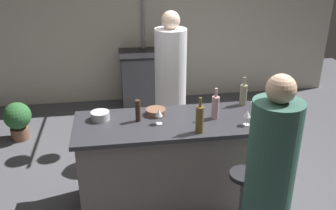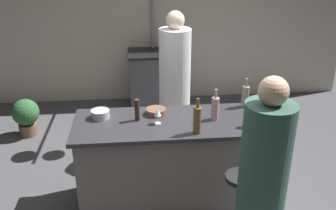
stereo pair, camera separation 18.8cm
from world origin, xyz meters
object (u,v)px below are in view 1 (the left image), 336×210
stove_range (146,80)px  wine_glass_near_left_guest (159,113)px  wine_bottle_amber (200,119)px  wine_bottle_white (243,94)px  wine_bottle_rose (215,107)px  mixing_bowl_steel (100,116)px  wine_glass_by_chef (247,115)px  chef (170,90)px  potted_plant (18,119)px  mixing_bowl_wooden (156,112)px  guest_right (268,189)px  pepper_mill (138,111)px  bar_stool_right (242,203)px

stove_range → wine_glass_near_left_guest: 2.55m
wine_bottle_amber → wine_bottle_white: bearing=42.0°
wine_bottle_rose → mixing_bowl_steel: size_ratio=1.73×
wine_glass_by_chef → chef: bearing=113.4°
potted_plant → wine_bottle_amber: (2.01, -1.85, 0.73)m
stove_range → wine_bottle_rose: bearing=-80.1°
wine_bottle_white → mixing_bowl_wooden: size_ratio=1.55×
wine_bottle_white → mixing_bowl_steel: bearing=-174.8°
chef → wine_bottle_amber: bearing=-87.5°
potted_plant → wine_bottle_rose: (2.22, -1.60, 0.72)m
chef → guest_right: 2.02m
wine_bottle_amber → mixing_bowl_steel: wine_bottle_amber is taller
pepper_mill → chef: bearing=64.2°
bar_stool_right → pepper_mill: bearing=141.0°
guest_right → mixing_bowl_wooden: size_ratio=8.61×
mixing_bowl_wooden → wine_glass_by_chef: bearing=-23.9°
potted_plant → stove_range: bearing=25.5°
stove_range → wine_bottle_white: bearing=-70.0°
wine_glass_by_chef → mixing_bowl_wooden: (-0.79, 0.35, -0.08)m
potted_plant → wine_glass_near_left_guest: 2.45m
wine_bottle_rose → potted_plant: bearing=144.3°
guest_right → wine_glass_by_chef: (0.10, 0.79, 0.23)m
wine_bottle_white → wine_bottle_rose: (-0.37, -0.27, 0.00)m
chef → guest_right: size_ratio=1.06×
bar_stool_right → wine_bottle_rose: size_ratio=2.24×
wine_glass_by_chef → mixing_bowl_steel: wine_glass_by_chef is taller
potted_plant → wine_glass_by_chef: size_ratio=3.56×
guest_right → wine_glass_by_chef: 0.83m
pepper_mill → bar_stool_right: bearing=-39.0°
bar_stool_right → potted_plant: bearing=136.3°
guest_right → mixing_bowl_wooden: guest_right is taller
pepper_mill → wine_bottle_white: wine_bottle_white is taller
wine_bottle_white → wine_glass_by_chef: bearing=-105.0°
wine_bottle_amber → wine_bottle_white: (0.58, 0.52, -0.01)m
potted_plant → wine_bottle_white: wine_bottle_white is taller
pepper_mill → stove_range: bearing=82.9°
wine_bottle_rose → pepper_mill: bearing=176.1°
pepper_mill → wine_bottle_amber: bearing=-30.8°
chef → wine_bottle_rose: (0.27, -1.00, 0.20)m
chef → mixing_bowl_wooden: bearing=-108.5°
chef → mixing_bowl_steel: chef is taller
mixing_bowl_wooden → stove_range: bearing=87.1°
wine_bottle_white → wine_glass_near_left_guest: (-0.91, -0.31, -0.01)m
pepper_mill → wine_bottle_white: 1.12m
bar_stool_right → mixing_bowl_steel: bearing=147.3°
chef → mixing_bowl_wooden: size_ratio=9.09×
wine_bottle_amber → wine_glass_by_chef: 0.47m
wine_bottle_amber → stove_range: bearing=94.6°
stove_range → pepper_mill: (-0.30, -2.40, 0.56)m
guest_right → potted_plant: bearing=132.6°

